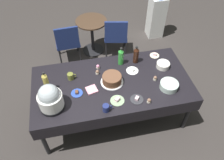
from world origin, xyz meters
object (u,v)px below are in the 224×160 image
dessert_plate_charcoal (137,99)px  cupcake_vanilla (149,101)px  potluck_table (112,85)px  dessert_plate_cobalt (77,93)px  soda_bottle_lime_soda (121,56)px  coffee_mug_olive (71,76)px  maroon_chair_left (67,41)px  frosted_layer_cake (112,79)px  dessert_plate_cream (155,55)px  slow_cooker (50,98)px  cupcake_cocoa (155,78)px  coffee_mug_navy (106,108)px  water_cooler (157,11)px  glass_salad_bowl (169,85)px  ceramic_snack_bowl (163,65)px  cupcake_rose (97,72)px  cupcake_berry (98,67)px  soda_bottle_cola (136,55)px  maroon_chair_right (116,35)px  dessert_plate_sage (118,100)px  dessert_plate_white (132,70)px  round_cafe_table (92,30)px  soda_bottle_ginger_ale (46,82)px

dessert_plate_charcoal → cupcake_vanilla: bearing=-28.5°
potluck_table → dessert_plate_cobalt: dessert_plate_cobalt is taller
soda_bottle_lime_soda → coffee_mug_olive: soda_bottle_lime_soda is taller
maroon_chair_left → dessert_plate_charcoal: bearing=-66.2°
frosted_layer_cake → dessert_plate_cream: frosted_layer_cake is taller
slow_cooker → cupcake_cocoa: slow_cooker is taller
coffee_mug_navy → water_cooler: (1.56, 2.39, -0.21)m
glass_salad_bowl → ceramic_snack_bowl: (0.07, 0.40, -0.00)m
cupcake_rose → soda_bottle_lime_soda: size_ratio=0.23×
cupcake_berry → ceramic_snack_bowl: bearing=-10.3°
potluck_table → coffee_mug_olive: coffee_mug_olive is taller
maroon_chair_left → soda_bottle_cola: bearing=-48.2°
slow_cooker → frosted_layer_cake: bearing=17.4°
potluck_table → coffee_mug_navy: bearing=-110.6°
maroon_chair_right → coffee_mug_olive: bearing=-126.7°
potluck_table → coffee_mug_navy: coffee_mug_navy is taller
cupcake_cocoa → coffee_mug_navy: 0.85m
dessert_plate_sage → cupcake_rose: (-0.17, 0.54, 0.02)m
cupcake_vanilla → coffee_mug_navy: size_ratio=0.53×
dessert_plate_white → maroon_chair_left: (-0.88, 1.28, -0.27)m
cupcake_berry → coffee_mug_navy: size_ratio=0.53×
dessert_plate_cobalt → round_cafe_table: size_ratio=0.22×
frosted_layer_cake → ceramic_snack_bowl: (0.80, 0.14, -0.02)m
potluck_table → cupcake_cocoa: cupcake_cocoa is taller
maroon_chair_left → dessert_plate_sage: bearing=-72.8°
dessert_plate_cream → dessert_plate_charcoal: bearing=-123.6°
frosted_layer_cake → slow_cooker: (-0.82, -0.26, 0.11)m
ceramic_snack_bowl → dessert_plate_sage: 0.93m
slow_cooker → round_cafe_table: (0.77, 1.92, -0.42)m
soda_bottle_ginger_ale → maroon_chair_right: bearing=48.4°
frosted_layer_cake → ceramic_snack_bowl: frosted_layer_cake is taller
dessert_plate_cream → round_cafe_table: 1.52m
dessert_plate_sage → maroon_chair_right: (0.38, 1.77, -0.27)m
dessert_plate_cream → soda_bottle_ginger_ale: soda_bottle_ginger_ale is taller
dessert_plate_white → soda_bottle_cola: size_ratio=0.61×
soda_bottle_lime_soda → water_cooler: bearing=53.4°
dessert_plate_cream → cupcake_rose: 0.96m
dessert_plate_charcoal → slow_cooker: bearing=174.1°
glass_salad_bowl → coffee_mug_navy: size_ratio=1.95×
dessert_plate_sage → round_cafe_table: (-0.05, 2.00, -0.26)m
cupcake_rose → dessert_plate_cobalt: bearing=-137.0°
dessert_plate_sage → dessert_plate_cream: size_ratio=1.25×
dessert_plate_cobalt → dessert_plate_white: size_ratio=0.89×
round_cafe_table → frosted_layer_cake: bearing=-88.2°
dessert_plate_sage → cupcake_vanilla: 0.40m
dessert_plate_charcoal → coffee_mug_navy: size_ratio=1.36×
dessert_plate_cream → cupcake_cocoa: (-0.17, -0.49, 0.02)m
dessert_plate_sage → soda_bottle_ginger_ale: 0.96m
dessert_plate_charcoal → water_cooler: water_cooler is taller
dessert_plate_charcoal → cupcake_berry: size_ratio=2.56×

